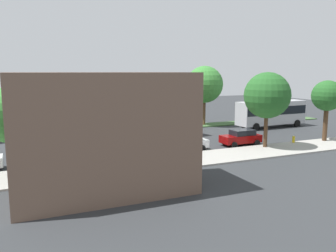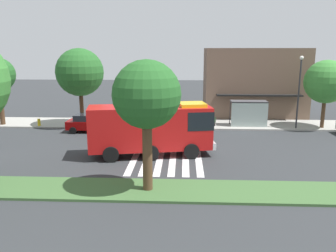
{
  "view_description": "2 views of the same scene",
  "coord_description": "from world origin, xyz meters",
  "views": [
    {
      "loc": [
        14.87,
        35.47,
        7.7
      ],
      "look_at": [
        -0.65,
        0.07,
        1.68
      ],
      "focal_mm": 37.54,
      "sensor_mm": 36.0,
      "label": 1
    },
    {
      "loc": [
        1.95,
        -25.29,
        7.55
      ],
      "look_at": [
        0.73,
        0.9,
        1.63
      ],
      "focal_mm": 36.56,
      "sensor_mm": 36.0,
      "label": 2
    }
  ],
  "objects": [
    {
      "name": "ground_plane",
      "position": [
        0.0,
        0.0,
        0.0
      ],
      "size": [
        120.0,
        120.0,
        0.0
      ],
      "primitive_type": "plane",
      "color": "#2D3033"
    },
    {
      "name": "sidewalk",
      "position": [
        0.0,
        8.86,
        0.07
      ],
      "size": [
        60.0,
        4.65,
        0.14
      ],
      "primitive_type": "cube",
      "color": "#9E9B93",
      "rests_on": "ground_plane"
    },
    {
      "name": "median_strip",
      "position": [
        0.0,
        -8.04,
        0.07
      ],
      "size": [
        60.0,
        3.0,
        0.14
      ],
      "primitive_type": "cube",
      "color": "#3D6033",
      "rests_on": "ground_plane"
    },
    {
      "name": "crosswalk",
      "position": [
        0.77,
        0.0,
        0.01
      ],
      "size": [
        4.95,
        11.77,
        0.01
      ],
      "color": "silver",
      "rests_on": "ground_plane"
    },
    {
      "name": "fire_truck",
      "position": [
        -0.12,
        -1.5,
        2.09
      ],
      "size": [
        9.18,
        4.02,
        3.79
      ],
      "rotation": [
        0.0,
        0.0,
        0.18
      ],
      "color": "#B71414",
      "rests_on": "ground_plane"
    },
    {
      "name": "parked_car_west",
      "position": [
        -6.73,
        5.34,
        0.86
      ],
      "size": [
        4.25,
        2.08,
        1.65
      ],
      "rotation": [
        0.0,
        0.0,
        -0.01
      ],
      "color": "#720505",
      "rests_on": "ground_plane"
    },
    {
      "name": "parked_car_mid",
      "position": [
        -0.12,
        5.34,
        0.87
      ],
      "size": [
        4.69,
        2.1,
        1.7
      ],
      "rotation": [
        0.0,
        0.0,
        -0.03
      ],
      "color": "silver",
      "rests_on": "ground_plane"
    },
    {
      "name": "transit_bus",
      "position": [
        -17.55,
        -2.94,
        2.16
      ],
      "size": [
        10.5,
        3.19,
        3.65
      ],
      "rotation": [
        0.0,
        0.0,
        3.18
      ],
      "color": "#B2B2B7",
      "rests_on": "ground_plane"
    },
    {
      "name": "bus_stop_shelter",
      "position": [
        8.32,
        7.84,
        1.89
      ],
      "size": [
        3.5,
        1.4,
        2.46
      ],
      "color": "#4C4C51",
      "rests_on": "sidewalk"
    },
    {
      "name": "bench_near_shelter",
      "position": [
        4.32,
        7.86,
        0.59
      ],
      "size": [
        1.6,
        0.5,
        0.9
      ],
      "color": "#2D472D",
      "rests_on": "sidewalk"
    },
    {
      "name": "street_lamp",
      "position": [
        12.71,
        7.14,
        4.11
      ],
      "size": [
        0.36,
        0.36,
        6.8
      ],
      "color": "#2D2D30",
      "rests_on": "sidewalk"
    },
    {
      "name": "storefront_building",
      "position": [
        9.87,
        13.96,
        3.82
      ],
      "size": [
        11.12,
        6.36,
        7.65
      ],
      "color": "brown",
      "rests_on": "ground_plane"
    },
    {
      "name": "sidewalk_tree_west",
      "position": [
        -16.24,
        7.54,
        5.03
      ],
      "size": [
        3.32,
        3.32,
        6.62
      ],
      "color": "#47301E",
      "rests_on": "sidewalk"
    },
    {
      "name": "sidewalk_tree_center",
      "position": [
        -8.11,
        7.54,
        5.34
      ],
      "size": [
        4.59,
        4.59,
        7.52
      ],
      "color": "#47301E",
      "rests_on": "sidewalk"
    },
    {
      "name": "sidewalk_tree_far_east",
      "position": [
        15.31,
        7.54,
        4.54
      ],
      "size": [
        4.07,
        4.07,
        6.45
      ],
      "color": "#513823",
      "rests_on": "sidewalk"
    },
    {
      "name": "median_tree_far_west",
      "position": [
        -9.84,
        -8.04,
        5.87
      ],
      "size": [
        5.19,
        5.19,
        8.34
      ],
      "color": "#513823",
      "rests_on": "median_strip"
    },
    {
      "name": "median_tree_west",
      "position": [
        0.05,
        -8.04,
        5.22
      ],
      "size": [
        3.55,
        3.55,
        6.93
      ],
      "color": "#513823",
      "rests_on": "median_strip"
    },
    {
      "name": "fire_hydrant",
      "position": [
        -12.31,
        7.04,
        0.49
      ],
      "size": [
        0.28,
        0.28,
        0.7
      ],
      "primitive_type": "cylinder",
      "color": "gold",
      "rests_on": "sidewalk"
    }
  ]
}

